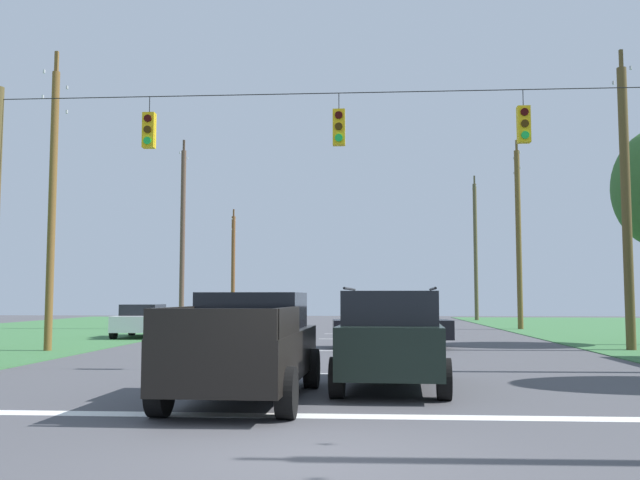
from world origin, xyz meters
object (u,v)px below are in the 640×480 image
object	(u,v)px
distant_car_oncoming	(392,326)
utility_pole_mid_right	(626,203)
utility_pole_far_right	(519,235)
suv_black	(391,336)
pickup_truck	(247,346)
overhead_signal_span	(340,208)
utility_pole_distant_right	(183,236)
utility_pole_near_left	(476,250)
distant_car_crossing_white	(143,320)
utility_pole_far_left	(52,199)
utility_pole_distant_left	(233,265)

from	to	relation	value
distant_car_oncoming	utility_pole_mid_right	xyz separation A→B (m)	(8.25, -0.89, 4.37)
utility_pole_far_right	suv_black	bearing A→B (deg)	-107.60
pickup_truck	utility_pole_mid_right	world-z (taller)	utility_pole_mid_right
overhead_signal_span	distant_car_oncoming	size ratio (longest dim) A/B	4.29
overhead_signal_span	utility_pole_mid_right	xyz separation A→B (m)	(9.84, 7.11, 0.99)
overhead_signal_span	utility_pole_far_right	world-z (taller)	utility_pole_far_right
overhead_signal_span	utility_pole_distant_right	size ratio (longest dim) A/B	1.72
overhead_signal_span	pickup_truck	bearing A→B (deg)	-106.32
pickup_truck	utility_pole_far_right	xyz separation A→B (m)	(11.00, 28.00, 4.47)
pickup_truck	suv_black	bearing A→B (deg)	34.11
utility_pole_near_left	suv_black	bearing A→B (deg)	-101.23
utility_pole_mid_right	utility_pole_far_right	size ratio (longest dim) A/B	0.98
overhead_signal_span	distant_car_crossing_white	size ratio (longest dim) A/B	4.32
overhead_signal_span	utility_pole_far_left	bearing A→B (deg)	151.77
utility_pole_far_right	utility_pole_near_left	xyz separation A→B (m)	(-0.10, 15.12, 0.15)
suv_black	distant_car_crossing_white	xyz separation A→B (m)	(-10.73, 16.98, -0.27)
distant_car_crossing_white	utility_pole_near_left	xyz separation A→B (m)	(18.93, 24.32, 4.79)
suv_black	utility_pole_mid_right	distance (m)	14.21
pickup_truck	utility_pole_distant_right	size ratio (longest dim) A/B	0.50
distant_car_crossing_white	utility_pole_mid_right	distance (m)	20.92
utility_pole_distant_right	distant_car_crossing_white	bearing A→B (deg)	-87.42
overhead_signal_span	utility_pole_distant_left	distance (m)	40.46
suv_black	utility_pole_near_left	distance (m)	42.35
distant_car_crossing_white	utility_pole_distant_left	size ratio (longest dim) A/B	0.48
suv_black	distant_car_oncoming	world-z (taller)	suv_black
pickup_truck	utility_pole_near_left	world-z (taller)	utility_pole_near_left
utility_pole_near_left	utility_pole_far_left	size ratio (longest dim) A/B	1.09
overhead_signal_span	distant_car_crossing_white	world-z (taller)	overhead_signal_span
distant_car_crossing_white	utility_pole_near_left	size ratio (longest dim) A/B	0.38
pickup_truck	utility_pole_mid_right	size ratio (longest dim) A/B	0.51
distant_car_crossing_white	utility_pole_far_left	xyz separation A→B (m)	(-0.69, -8.10, 4.49)
suv_black	overhead_signal_span	bearing A→B (deg)	109.08
utility_pole_distant_right	utility_pole_far_right	bearing A→B (deg)	3.41
distant_car_crossing_white	utility_pole_far_right	world-z (taller)	utility_pole_far_right
utility_pole_mid_right	utility_pole_far_left	size ratio (longest dim) A/B	1.02
utility_pole_far_left	distant_car_oncoming	bearing A→B (deg)	11.90
suv_black	utility_pole_far_right	xyz separation A→B (m)	(8.30, 26.18, 4.37)
utility_pole_far_right	overhead_signal_span	bearing A→B (deg)	-112.57
overhead_signal_span	utility_pole_far_right	xyz separation A→B (m)	(9.47, 22.80, 1.27)
suv_black	utility_pole_distant_right	distance (m)	27.71
utility_pole_far_left	pickup_truck	bearing A→B (deg)	-50.82
utility_pole_far_left	utility_pole_distant_right	distance (m)	16.14
utility_pole_distant_right	utility_pole_distant_left	size ratio (longest dim) A/B	1.21
utility_pole_near_left	utility_pole_distant_right	distance (m)	25.24
suv_black	distant_car_crossing_white	world-z (taller)	suv_black
distant_car_oncoming	utility_pole_distant_right	world-z (taller)	utility_pole_distant_right
overhead_signal_span	utility_pole_far_left	world-z (taller)	utility_pole_far_left
overhead_signal_span	utility_pole_near_left	size ratio (longest dim) A/B	1.64
distant_car_crossing_white	utility_pole_far_right	bearing A→B (deg)	25.78
overhead_signal_span	utility_pole_mid_right	world-z (taller)	utility_pole_mid_right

